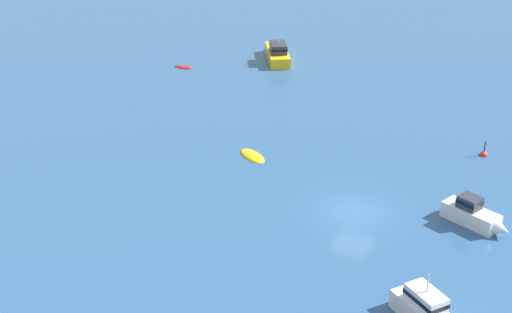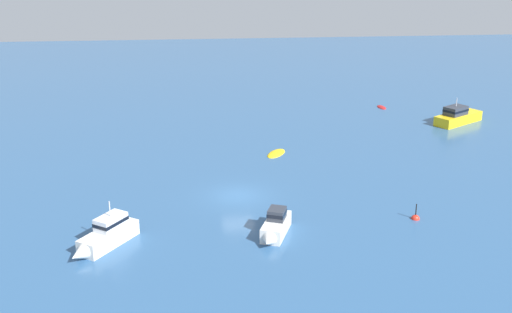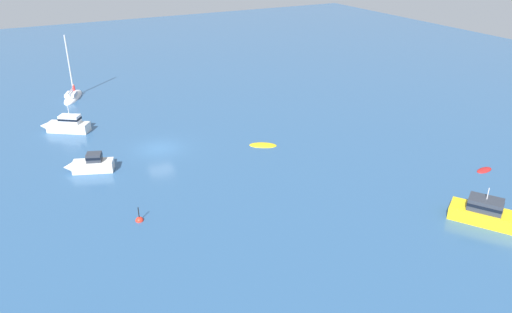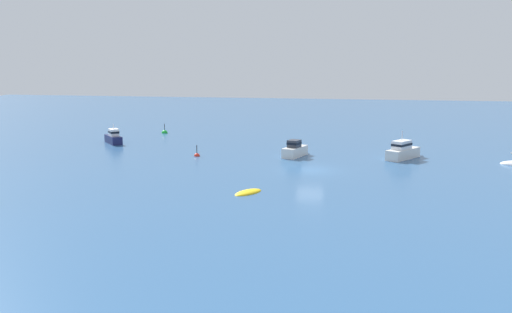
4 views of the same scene
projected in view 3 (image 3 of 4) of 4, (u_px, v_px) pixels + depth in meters
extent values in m
plane|color=#2D5684|center=(159.00, 149.00, 49.85)|extent=(160.00, 160.00, 0.00)
ellipsoid|color=#B21E1E|center=(484.00, 170.00, 45.35)|extent=(1.08, 2.01, 0.36)
cube|color=silver|center=(69.00, 127.00, 53.79)|extent=(3.78, 4.57, 1.05)
cone|color=silver|center=(45.00, 126.00, 54.10)|extent=(1.51, 1.53, 1.05)
cube|color=silver|center=(70.00, 119.00, 53.35)|extent=(2.20, 2.46, 0.90)
cube|color=black|center=(70.00, 119.00, 53.33)|extent=(2.26, 2.51, 0.24)
cylinder|color=silver|center=(68.00, 111.00, 52.94)|extent=(0.08, 0.08, 1.03)
ellipsoid|color=white|center=(73.00, 98.00, 64.86)|extent=(6.52, 4.03, 1.05)
cube|color=silver|center=(71.00, 94.00, 63.87)|extent=(2.22, 1.86, 0.40)
cylinder|color=silver|center=(69.00, 64.00, 63.60)|extent=(0.20, 0.20, 7.61)
cylinder|color=silver|center=(70.00, 91.00, 63.65)|extent=(2.69, 1.23, 0.16)
cylinder|color=red|center=(74.00, 90.00, 64.65)|extent=(0.32, 0.32, 1.02)
sphere|color=tan|center=(73.00, 85.00, 64.38)|extent=(0.24, 0.24, 0.24)
ellipsoid|color=yellow|center=(263.00, 145.00, 50.55)|extent=(2.58, 3.09, 0.46)
cube|color=yellow|center=(492.00, 218.00, 36.95)|extent=(6.16, 4.92, 1.04)
cube|color=#2D333D|center=(486.00, 204.00, 36.81)|extent=(2.90, 2.64, 0.92)
cube|color=black|center=(486.00, 204.00, 36.79)|extent=(2.95, 2.69, 0.24)
cylinder|color=silver|center=(488.00, 194.00, 36.42)|extent=(0.08, 0.08, 0.94)
cube|color=silver|center=(93.00, 166.00, 45.01)|extent=(2.57, 3.88, 1.03)
cone|color=silver|center=(68.00, 167.00, 44.77)|extent=(1.29, 1.21, 1.03)
cube|color=#2D333D|center=(94.00, 157.00, 44.65)|extent=(1.49, 1.61, 0.76)
cube|color=black|center=(94.00, 157.00, 44.64)|extent=(1.54, 1.66, 0.24)
sphere|color=red|center=(140.00, 221.00, 37.54)|extent=(0.62, 0.62, 0.62)
cylinder|color=black|center=(139.00, 212.00, 37.23)|extent=(0.08, 0.08, 0.86)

